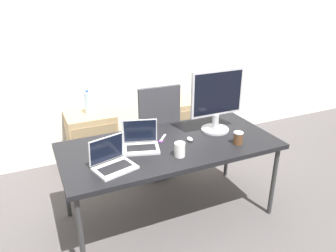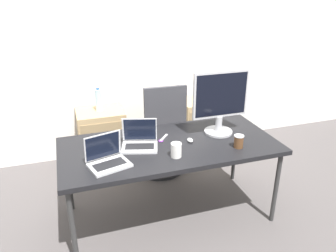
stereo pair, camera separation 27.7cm
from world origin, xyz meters
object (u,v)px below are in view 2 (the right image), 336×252
cabinet_right (200,124)px  mouse (190,140)px  water_bottle (99,100)px  coffee_cup_white (176,150)px  coffee_cup_brown (239,141)px  cabinet_left (102,137)px  office_chair (161,140)px  laptop_left (107,159)px  laptop_right (140,141)px  monitor (220,102)px

cabinet_right → mouse: size_ratio=9.37×
water_bottle → coffee_cup_white: 1.48m
cabinet_right → coffee_cup_brown: size_ratio=6.13×
cabinet_left → water_bottle: size_ratio=2.46×
cabinet_left → cabinet_right: same height
office_chair → laptop_left: bearing=-126.8°
office_chair → laptop_right: size_ratio=3.12×
laptop_left → monitor: monitor is taller
water_bottle → mouse: (0.63, -1.21, -0.04)m
water_bottle → monitor: monitor is taller
office_chair → monitor: monitor is taller
coffee_cup_white → mouse: bearing=46.3°
cabinet_left → monitor: 1.62m
coffee_cup_brown → mouse: bearing=147.3°
cabinet_right → mouse: (-0.64, -1.21, 0.42)m
coffee_cup_white → coffee_cup_brown: (0.55, -0.01, -0.00)m
office_chair → cabinet_right: office_chair is taller
laptop_right → mouse: size_ratio=4.82×
cabinet_left → coffee_cup_white: coffee_cup_white is taller
office_chair → coffee_cup_white: bearing=-99.9°
office_chair → mouse: (0.03, -0.78, 0.35)m
cabinet_right → mouse: mouse is taller
monitor → coffee_cup_white: 0.65m
office_chair → cabinet_right: bearing=32.7°
coffee_cup_white → coffee_cup_brown: size_ratio=1.07×
water_bottle → coffee_cup_white: bearing=-73.3°
cabinet_right → coffee_cup_brown: coffee_cup_brown is taller
water_bottle → coffee_cup_white: water_bottle is taller
cabinet_left → laptop_left: 1.45m
cabinet_left → coffee_cup_brown: size_ratio=6.13×
cabinet_left → cabinet_right: bearing=0.0°
office_chair → laptop_left: (-0.71, -0.94, 0.39)m
monitor → coffee_cup_brown: (0.03, -0.32, -0.24)m
mouse → coffee_cup_white: bearing=-133.7°
office_chair → coffee_cup_white: 1.08m
cabinet_left → coffee_cup_brown: bearing=-55.7°
cabinet_left → laptop_right: 1.26m
laptop_right → coffee_cup_white: size_ratio=2.95×
monitor → office_chair: bearing=117.2°
cabinet_right → laptop_right: size_ratio=1.95×
laptop_right → water_bottle: bearing=99.6°
office_chair → coffee_cup_brown: (0.38, -1.00, 0.39)m
office_chair → mouse: size_ratio=15.04×
laptop_left → coffee_cup_brown: laptop_left is taller
laptop_right → cabinet_right: bearing=47.2°
cabinet_left → cabinet_right: 1.27m
coffee_cup_brown → monitor: bearing=94.8°
coffee_cup_brown → laptop_right: bearing=160.7°
water_bottle → laptop_left: (-0.11, -1.37, -0.01)m
water_bottle → coffee_cup_white: size_ratio=2.33×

